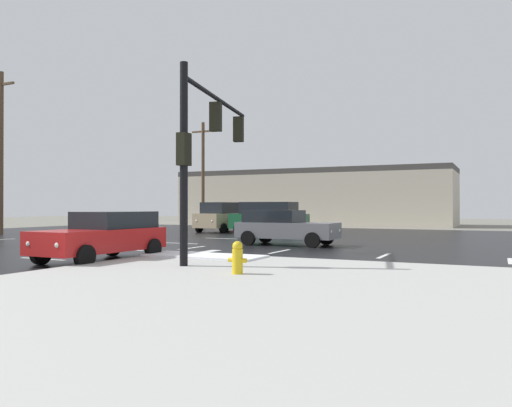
# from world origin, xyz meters

# --- Properties ---
(ground_plane) EXTENTS (120.00, 120.00, 0.00)m
(ground_plane) POSITION_xyz_m (0.00, 0.00, 0.00)
(ground_plane) COLOR slate
(road_asphalt) EXTENTS (44.00, 44.00, 0.02)m
(road_asphalt) POSITION_xyz_m (0.00, 0.00, 0.01)
(road_asphalt) COLOR black
(road_asphalt) RESTS_ON ground_plane
(sidewalk_corner) EXTENTS (18.00, 18.00, 0.14)m
(sidewalk_corner) POSITION_xyz_m (12.00, -12.00, 0.07)
(sidewalk_corner) COLOR #B2B2AD
(sidewalk_corner) RESTS_ON ground_plane
(snow_strip_curbside) EXTENTS (4.00, 1.60, 0.06)m
(snow_strip_curbside) POSITION_xyz_m (5.00, -4.00, 0.17)
(snow_strip_curbside) COLOR white
(snow_strip_curbside) RESTS_ON sidewalk_corner
(lane_markings) EXTENTS (36.15, 36.15, 0.01)m
(lane_markings) POSITION_xyz_m (1.20, -1.38, 0.02)
(lane_markings) COLOR silver
(lane_markings) RESTS_ON road_asphalt
(traffic_signal_mast) EXTENTS (1.52, 6.27, 5.60)m
(traffic_signal_mast) POSITION_xyz_m (5.50, -4.67, 3.95)
(traffic_signal_mast) COLOR black
(traffic_signal_mast) RESTS_ON sidewalk_corner
(fire_hydrant) EXTENTS (0.48, 0.26, 0.79)m
(fire_hydrant) POSITION_xyz_m (7.98, -7.28, 0.54)
(fire_hydrant) COLOR gold
(fire_hydrant) RESTS_ON sidewalk_corner
(strip_building_background) EXTENTS (26.58, 8.00, 5.33)m
(strip_building_background) POSITION_xyz_m (-3.01, 29.68, 2.66)
(strip_building_background) COLOR #BCB29E
(strip_building_background) RESTS_ON ground_plane
(sedan_grey) EXTENTS (4.56, 2.08, 1.58)m
(sedan_grey) POSITION_xyz_m (4.88, 3.12, 0.85)
(sedan_grey) COLOR slate
(sedan_grey) RESTS_ON road_asphalt
(suv_tan) EXTENTS (2.49, 4.96, 2.03)m
(suv_tan) POSITION_xyz_m (-3.43, 12.53, 1.09)
(suv_tan) COLOR tan
(suv_tan) RESTS_ON road_asphalt
(suv_green) EXTENTS (4.86, 2.22, 2.03)m
(suv_green) POSITION_xyz_m (0.51, 11.17, 1.09)
(suv_green) COLOR #195933
(suv_green) RESTS_ON road_asphalt
(sedan_red) EXTENTS (2.11, 4.57, 1.58)m
(sedan_red) POSITION_xyz_m (2.19, -5.49, 0.85)
(sedan_red) COLOR #B21919
(sedan_red) RESTS_ON road_asphalt
(utility_pole_far) EXTENTS (2.20, 0.28, 10.20)m
(utility_pole_far) POSITION_xyz_m (-14.40, 3.54, 5.32)
(utility_pole_far) COLOR brown
(utility_pole_far) RESTS_ON ground_plane
(utility_pole_distant) EXTENTS (2.20, 0.28, 9.14)m
(utility_pole_distant) POSITION_xyz_m (-9.73, 19.91, 4.79)
(utility_pole_distant) COLOR brown
(utility_pole_distant) RESTS_ON ground_plane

